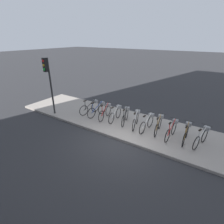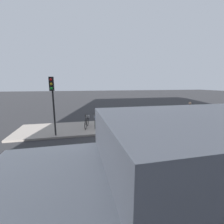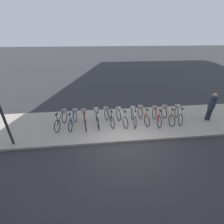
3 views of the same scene
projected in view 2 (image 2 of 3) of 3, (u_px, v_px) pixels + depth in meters
name	position (u px, v px, depth m)	size (l,w,h in m)	color
ground_plane	(138.00, 133.00, 9.58)	(120.00, 120.00, 0.00)	#2D2D30
sidewalk	(129.00, 125.00, 11.14)	(15.33, 3.28, 0.12)	#9E9389
parked_bicycle_0	(87.00, 121.00, 10.35)	(0.51, 1.47, 0.93)	black
parked_bicycle_1	(95.00, 121.00, 10.44)	(0.46, 1.49, 0.93)	black
parked_bicycle_2	(104.00, 121.00, 10.53)	(0.46, 1.50, 0.93)	black
parked_bicycle_3	(112.00, 120.00, 10.75)	(0.46, 1.50, 0.93)	black
parked_bicycle_4	(120.00, 119.00, 10.91)	(0.56, 1.46, 0.93)	black
parked_bicycle_5	(130.00, 119.00, 10.98)	(0.54, 1.47, 0.93)	black
parked_bicycle_6	(138.00, 119.00, 11.10)	(0.46, 1.50, 0.93)	black
parked_bicycle_7	(144.00, 118.00, 11.32)	(0.46, 1.50, 0.93)	black
parked_bicycle_8	(154.00, 118.00, 11.31)	(0.46, 1.51, 0.93)	black
parked_bicycle_9	(161.00, 118.00, 11.49)	(0.46, 1.51, 0.93)	black
parked_bicycle_10	(168.00, 117.00, 11.64)	(0.53, 1.47, 0.93)	black
truck	(195.00, 186.00, 2.34)	(5.54, 2.05, 2.65)	black
pedestrian	(189.00, 111.00, 11.81)	(0.34, 0.34, 1.58)	#23232D
traffic_light	(52.00, 94.00, 8.25)	(0.24, 0.40, 3.34)	#2D2D2D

